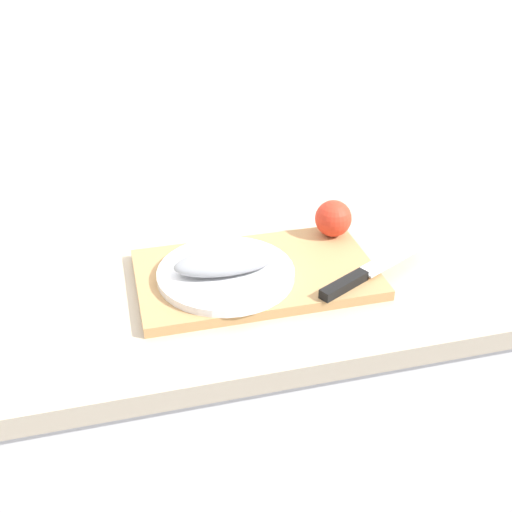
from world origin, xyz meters
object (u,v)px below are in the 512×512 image
Objects in this scene: cutting_board at (256,274)px; chef_knife at (363,274)px; fish_fillet at (226,262)px; white_plate at (226,274)px.

cutting_board is 0.20m from chef_knife.
chef_knife is (0.18, -0.08, 0.02)m from cutting_board.
fish_fillet is 0.70× the size of chef_knife.
chef_knife reaches higher than cutting_board.
cutting_board is 2.35× the size of fish_fillet.
cutting_board is 1.66× the size of chef_knife.
chef_knife is at bearing -15.15° from fish_fillet.
white_plate is at bearing -169.75° from cutting_board.
white_plate is 0.25m from chef_knife.
white_plate reaches higher than cutting_board.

